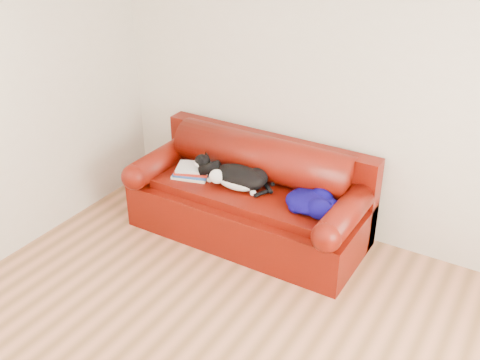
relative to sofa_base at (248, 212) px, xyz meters
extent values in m
cube|color=beige|center=(0.63, 0.51, 1.06)|extent=(4.50, 0.02, 2.60)
cube|color=#400C02|center=(0.00, 0.01, -0.03)|extent=(2.10, 0.90, 0.42)
cube|color=#400C02|center=(0.00, -0.04, 0.21)|extent=(1.66, 0.62, 0.10)
cylinder|color=black|center=(-0.93, -0.32, -0.21)|extent=(0.06, 0.06, 0.05)
cylinder|color=black|center=(0.93, -0.32, -0.21)|extent=(0.06, 0.06, 0.05)
cylinder|color=black|center=(-0.93, 0.34, -0.21)|extent=(0.06, 0.06, 0.05)
cylinder|color=black|center=(0.93, 0.34, -0.21)|extent=(0.06, 0.06, 0.05)
cube|color=#400C02|center=(0.00, 0.37, 0.19)|extent=(2.10, 0.18, 0.85)
cylinder|color=#400C02|center=(0.00, 0.26, 0.44)|extent=(1.70, 0.40, 0.40)
cylinder|color=#400C02|center=(-0.93, 0.01, 0.30)|extent=(0.24, 0.88, 0.24)
sphere|color=#400C02|center=(-0.93, -0.43, 0.30)|extent=(0.24, 0.24, 0.24)
cylinder|color=#400C02|center=(0.93, 0.01, 0.30)|extent=(0.24, 0.88, 0.24)
sphere|color=#400C02|center=(0.93, -0.43, 0.30)|extent=(0.24, 0.24, 0.24)
cube|color=silver|center=(-0.54, -0.08, 0.28)|extent=(0.38, 0.32, 0.02)
cube|color=white|center=(-0.54, -0.08, 0.28)|extent=(0.36, 0.31, 0.02)
cube|color=#1D4A9E|center=(-0.54, -0.08, 0.30)|extent=(0.37, 0.33, 0.02)
cube|color=white|center=(-0.54, -0.08, 0.30)|extent=(0.36, 0.31, 0.02)
cube|color=#B12014|center=(-0.54, -0.08, 0.33)|extent=(0.37, 0.33, 0.02)
cube|color=white|center=(-0.54, -0.08, 0.33)|extent=(0.35, 0.31, 0.02)
cube|color=silver|center=(-0.54, -0.08, 0.35)|extent=(0.36, 0.33, 0.02)
cube|color=white|center=(-0.54, -0.08, 0.35)|extent=(0.35, 0.31, 0.02)
ellipsoid|color=black|center=(-0.06, -0.05, 0.36)|extent=(0.56, 0.43, 0.20)
ellipsoid|color=white|center=(-0.06, -0.11, 0.33)|extent=(0.38, 0.27, 0.13)
ellipsoid|color=white|center=(-0.23, -0.15, 0.37)|extent=(0.18, 0.17, 0.13)
ellipsoid|color=black|center=(0.07, 0.01, 0.35)|extent=(0.26, 0.26, 0.17)
ellipsoid|color=black|center=(-0.36, -0.17, 0.43)|extent=(0.18, 0.18, 0.13)
ellipsoid|color=white|center=(-0.38, -0.21, 0.41)|extent=(0.09, 0.08, 0.05)
sphere|color=#BF7272|center=(-0.40, -0.22, 0.42)|extent=(0.02, 0.02, 0.02)
cone|color=black|center=(-0.33, -0.19, 0.49)|extent=(0.07, 0.06, 0.06)
cone|color=black|center=(-0.36, -0.13, 0.49)|extent=(0.07, 0.06, 0.06)
cylinder|color=black|center=(0.18, 0.02, 0.29)|extent=(0.15, 0.15, 0.04)
sphere|color=white|center=(-0.26, -0.19, 0.29)|extent=(0.05, 0.05, 0.05)
sphere|color=white|center=(0.11, -0.11, 0.29)|extent=(0.05, 0.05, 0.05)
ellipsoid|color=#070243|center=(0.61, -0.06, 0.33)|extent=(0.46, 0.43, 0.13)
ellipsoid|color=#070243|center=(0.74, -0.13, 0.34)|extent=(0.28, 0.25, 0.15)
ellipsoid|color=#070243|center=(0.53, 0.03, 0.31)|extent=(0.29, 0.32, 0.10)
ellipsoid|color=#070243|center=(0.67, 0.05, 0.34)|extent=(0.23, 0.20, 0.15)
ellipsoid|color=#070243|center=(0.56, -0.15, 0.31)|extent=(0.18, 0.19, 0.10)
ellipsoid|color=silver|center=(0.67, -0.14, 0.35)|extent=(0.19, 0.09, 0.04)
camera|label=1|loc=(2.17, -3.75, 2.66)|focal=42.00mm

